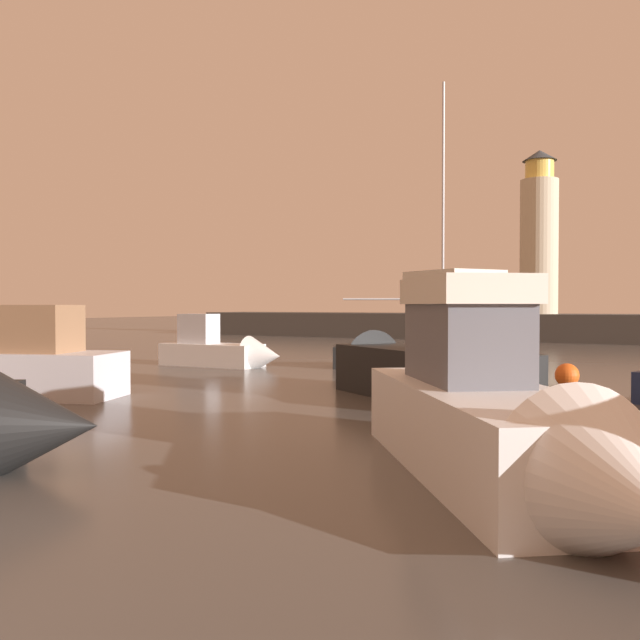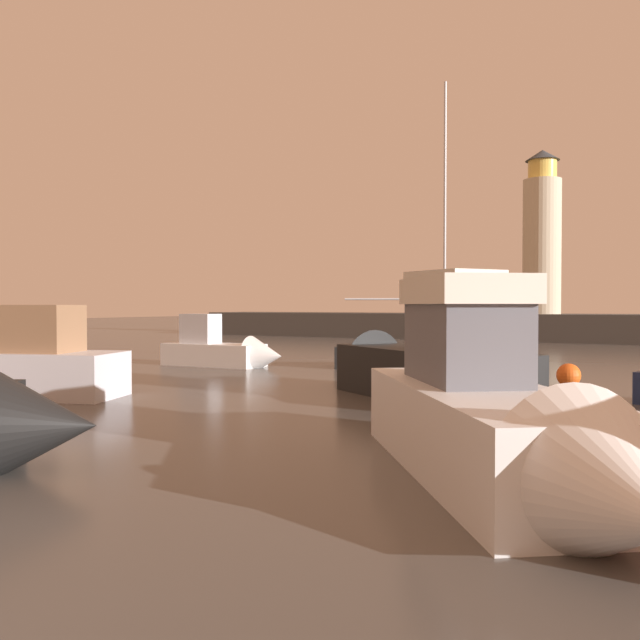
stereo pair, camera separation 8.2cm
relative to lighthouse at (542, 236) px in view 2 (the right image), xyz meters
The scene contains 8 objects.
ground_plane 28.75m from the lighthouse, 82.28° to the right, with size 220.00×220.00×0.00m, color #4C4742.
breakwater 8.13m from the lighthouse, ahead, with size 68.68×6.32×2.14m, color #423F3D.
lighthouse is the anchor object (origin of this frame).
motorboat_0 32.36m from the lighthouse, 106.33° to the right, with size 6.12×1.91×2.73m.
motorboat_2 46.09m from the lighthouse, 81.09° to the right, with size 6.83×8.47×3.62m.
motorboat_5 36.63m from the lighthouse, 86.30° to the right, with size 8.47×6.74×4.10m.
sailboat_moored 27.75m from the lighthouse, 90.94° to the right, with size 8.27×5.06×12.77m.
mooring_buoy 32.63m from the lighthouse, 78.69° to the right, with size 0.82×0.82×0.82m, color #EA5919.
Camera 2 is at (5.72, -0.72, 2.82)m, focal length 37.43 mm.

